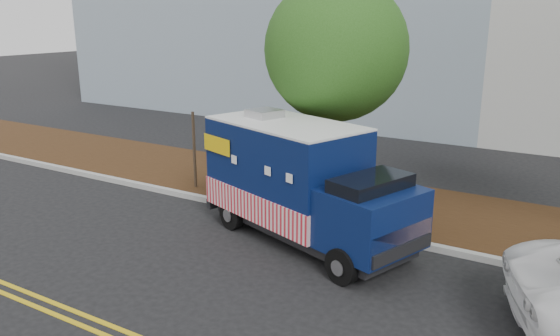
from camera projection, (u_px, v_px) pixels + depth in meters
The scene contains 7 objects.
ground at pixel (277, 242), 12.61m from camera, with size 120.00×120.00×0.00m, color black.
curb at pixel (306, 220), 13.74m from camera, with size 120.00×0.18×0.15m, color #9E9E99.
mulch_strip at pixel (341, 197), 15.48m from camera, with size 120.00×4.00×0.15m, color #311D0D.
centerline_near at pixel (137, 336), 8.93m from camera, with size 120.00×0.10×0.01m, color gold.
tree_b at pixel (336, 50), 14.37m from camera, with size 3.80×3.80×6.08m.
sign_post at pixel (194, 152), 15.89m from camera, with size 0.06×0.06×2.40m, color #473828.
food_truck at pixel (300, 184), 12.55m from camera, with size 5.79×3.64×2.88m.
Camera 1 is at (6.03, -9.99, 5.08)m, focal length 35.00 mm.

